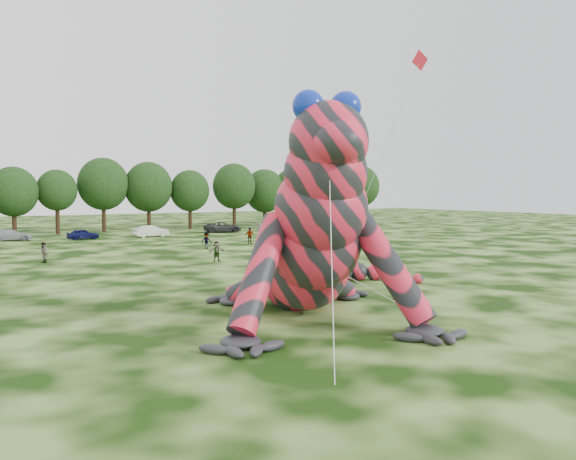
% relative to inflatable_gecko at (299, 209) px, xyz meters
% --- Properties ---
extents(ground, '(240.00, 240.00, 0.00)m').
position_rel_inflatable_gecko_xyz_m(ground, '(-3.57, -0.18, -4.94)').
color(ground, '#16330A').
rests_on(ground, ground).
extents(inflatable_gecko, '(21.97, 23.96, 9.88)m').
position_rel_inflatable_gecko_xyz_m(inflatable_gecko, '(0.00, 0.00, 0.00)').
color(inflatable_gecko, red).
rests_on(inflatable_gecko, ground).
extents(flying_kite, '(4.49, 4.96, 15.77)m').
position_rel_inflatable_gecko_xyz_m(flying_kite, '(12.74, 5.64, 8.67)').
color(flying_kite, red).
rests_on(flying_kite, ground).
extents(tree_8, '(6.14, 5.53, 8.94)m').
position_rel_inflatable_gecko_xyz_m(tree_8, '(-7.79, 56.81, -0.47)').
color(tree_8, black).
rests_on(tree_8, ground).
extents(tree_9, '(5.27, 4.74, 8.68)m').
position_rel_inflatable_gecko_xyz_m(tree_9, '(-2.51, 57.17, -0.60)').
color(tree_9, black).
rests_on(tree_9, ground).
extents(tree_10, '(7.09, 6.38, 10.50)m').
position_rel_inflatable_gecko_xyz_m(tree_10, '(3.82, 58.40, 0.31)').
color(tree_10, black).
rests_on(tree_10, ground).
extents(tree_11, '(7.01, 6.31, 10.07)m').
position_rel_inflatable_gecko_xyz_m(tree_11, '(10.21, 58.01, 0.10)').
color(tree_11, black).
rests_on(tree_11, ground).
extents(tree_12, '(5.99, 5.39, 8.97)m').
position_rel_inflatable_gecko_xyz_m(tree_12, '(16.44, 57.56, -0.45)').
color(tree_12, black).
rests_on(tree_12, ground).
extents(tree_13, '(6.83, 6.15, 10.13)m').
position_rel_inflatable_gecko_xyz_m(tree_13, '(23.56, 56.95, 0.13)').
color(tree_13, black).
rests_on(tree_13, ground).
extents(tree_14, '(6.82, 6.14, 9.40)m').
position_rel_inflatable_gecko_xyz_m(tree_14, '(29.89, 58.54, -0.24)').
color(tree_14, black).
rests_on(tree_14, ground).
extents(tree_15, '(7.17, 6.45, 9.63)m').
position_rel_inflatable_gecko_xyz_m(tree_15, '(34.90, 57.59, -0.12)').
color(tree_15, black).
rests_on(tree_15, ground).
extents(tree_16, '(6.26, 5.63, 9.37)m').
position_rel_inflatable_gecko_xyz_m(tree_16, '(41.88, 59.19, -0.25)').
color(tree_16, black).
rests_on(tree_16, ground).
extents(tree_17, '(6.98, 6.28, 10.30)m').
position_rel_inflatable_gecko_xyz_m(tree_17, '(48.38, 56.48, 0.21)').
color(tree_17, black).
rests_on(tree_17, ground).
extents(car_3, '(4.71, 2.20, 1.33)m').
position_rel_inflatable_gecko_xyz_m(car_3, '(-8.84, 49.41, -4.27)').
color(car_3, '#9DA2A6').
rests_on(car_3, ground).
extents(car_4, '(3.75, 1.66, 1.25)m').
position_rel_inflatable_gecko_xyz_m(car_4, '(-1.26, 46.84, -4.31)').
color(car_4, '#0E1244').
rests_on(car_4, ground).
extents(car_5, '(4.63, 2.17, 1.47)m').
position_rel_inflatable_gecko_xyz_m(car_5, '(6.81, 46.16, -4.20)').
color(car_5, silver).
rests_on(car_5, ground).
extents(car_6, '(5.52, 3.09, 1.46)m').
position_rel_inflatable_gecko_xyz_m(car_6, '(17.88, 48.72, -4.21)').
color(car_6, '#2A2B2D').
rests_on(car_6, ground).
extents(car_7, '(4.74, 2.56, 1.30)m').
position_rel_inflatable_gecko_xyz_m(car_7, '(24.54, 46.37, -4.29)').
color(car_7, silver).
rests_on(car_7, ground).
extents(spectator_2, '(1.23, 1.17, 1.68)m').
position_rel_inflatable_gecko_xyz_m(spectator_2, '(7.18, 28.96, -4.10)').
color(spectator_2, gray).
rests_on(spectator_2, ground).
extents(spectator_5, '(1.57, 0.60, 1.65)m').
position_rel_inflatable_gecko_xyz_m(spectator_5, '(4.00, 19.17, -4.11)').
color(spectator_5, gray).
rests_on(spectator_5, ground).
extents(spectator_1, '(0.83, 0.95, 1.68)m').
position_rel_inflatable_gecko_xyz_m(spectator_1, '(-8.40, 25.46, -4.10)').
color(spectator_1, gray).
rests_on(spectator_1, ground).
extents(spectator_3, '(1.12, 0.64, 1.80)m').
position_rel_inflatable_gecko_xyz_m(spectator_3, '(13.24, 31.34, -4.04)').
color(spectator_3, gray).
rests_on(spectator_3, ground).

